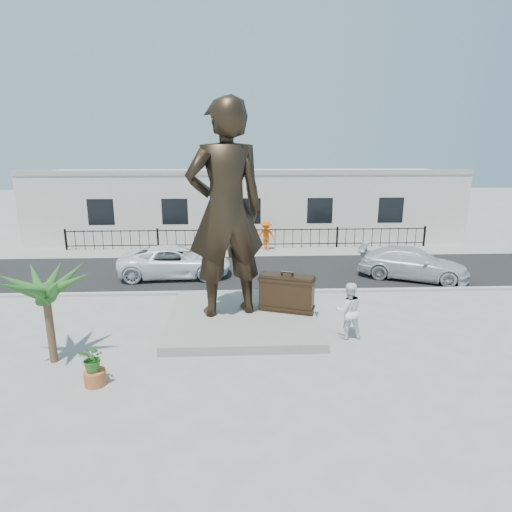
{
  "coord_description": "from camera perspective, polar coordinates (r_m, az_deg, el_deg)",
  "views": [
    {
      "loc": [
        -0.65,
        -12.83,
        6.15
      ],
      "look_at": [
        0.0,
        2.0,
        2.3
      ],
      "focal_mm": 30.0,
      "sensor_mm": 36.0,
      "label": 1
    }
  ],
  "objects": [
    {
      "name": "ground",
      "position": [
        14.24,
        0.36,
        -11.04
      ],
      "size": [
        100.0,
        100.0,
        0.0
      ],
      "primitive_type": "plane",
      "color": "#9E9991",
      "rests_on": "ground"
    },
    {
      "name": "street",
      "position": [
        21.73,
        -0.7,
        -1.89
      ],
      "size": [
        40.0,
        7.0,
        0.01
      ],
      "primitive_type": "cube",
      "color": "black",
      "rests_on": "ground"
    },
    {
      "name": "curb",
      "position": [
        18.38,
        -0.34,
        -4.81
      ],
      "size": [
        40.0,
        0.25,
        0.12
      ],
      "primitive_type": "cube",
      "color": "#A5A399",
      "rests_on": "ground"
    },
    {
      "name": "far_sidewalk",
      "position": [
        25.58,
        -0.98,
        0.65
      ],
      "size": [
        40.0,
        2.5,
        0.02
      ],
      "primitive_type": "cube",
      "color": "#9E9991",
      "rests_on": "ground"
    },
    {
      "name": "plinth",
      "position": [
        15.53,
        -1.78,
        -8.19
      ],
      "size": [
        5.2,
        5.2,
        0.3
      ],
      "primitive_type": "cube",
      "color": "gray",
      "rests_on": "ground"
    },
    {
      "name": "fence",
      "position": [
        26.23,
        -1.04,
        2.32
      ],
      "size": [
        22.0,
        0.1,
        1.2
      ],
      "primitive_type": "cube",
      "color": "black",
      "rests_on": "ground"
    },
    {
      "name": "building",
      "position": [
        30.1,
        -1.27,
        6.99
      ],
      "size": [
        28.0,
        7.0,
        4.4
      ],
      "primitive_type": "cube",
      "color": "silver",
      "rests_on": "ground"
    },
    {
      "name": "statue",
      "position": [
        14.66,
        -4.06,
        6.06
      ],
      "size": [
        3.07,
        2.43,
        7.39
      ],
      "primitive_type": "imported",
      "rotation": [
        0.0,
        0.0,
        3.41
      ],
      "color": "black",
      "rests_on": "plinth"
    },
    {
      "name": "suitcase",
      "position": [
        15.54,
        4.12,
        -4.93
      ],
      "size": [
        2.02,
        1.22,
        1.36
      ],
      "primitive_type": "cube",
      "rotation": [
        0.0,
        0.0,
        -0.34
      ],
      "color": "#342416",
      "rests_on": "plinth"
    },
    {
      "name": "tourist",
      "position": [
        14.32,
        12.22,
        -7.1
      ],
      "size": [
        0.94,
        0.74,
        1.9
      ],
      "primitive_type": "imported",
      "rotation": [
        0.0,
        0.0,
        3.17
      ],
      "color": "white",
      "rests_on": "ground"
    },
    {
      "name": "car_white",
      "position": [
        20.9,
        -10.73,
        -0.72
      ],
      "size": [
        5.39,
        2.68,
        1.47
      ],
      "primitive_type": "imported",
      "rotation": [
        0.0,
        0.0,
        1.62
      ],
      "color": "white",
      "rests_on": "street"
    },
    {
      "name": "car_silver",
      "position": [
        21.56,
        20.15,
        -0.93
      ],
      "size": [
        5.38,
        3.84,
        1.45
      ],
      "primitive_type": "imported",
      "rotation": [
        0.0,
        0.0,
        1.16
      ],
      "color": "silver",
      "rests_on": "street"
    },
    {
      "name": "worker",
      "position": [
        25.58,
        1.34,
        2.74
      ],
      "size": [
        1.25,
        0.84,
        1.81
      ],
      "primitive_type": "imported",
      "rotation": [
        0.0,
        0.0,
        -0.15
      ],
      "color": "#E9590C",
      "rests_on": "far_sidewalk"
    },
    {
      "name": "palm_tree",
      "position": [
        14.23,
        -25.28,
        -12.57
      ],
      "size": [
        1.8,
        1.8,
        3.2
      ],
      "primitive_type": null,
      "color": "#24521D",
      "rests_on": "ground"
    },
    {
      "name": "planter",
      "position": [
        12.48,
        -20.66,
        -14.95
      ],
      "size": [
        0.56,
        0.56,
        0.4
      ],
      "primitive_type": "cylinder",
      "color": "#AD562D",
      "rests_on": "ground"
    },
    {
      "name": "shrub",
      "position": [
        12.22,
        -20.9,
        -12.61
      ],
      "size": [
        0.77,
        0.7,
        0.74
      ],
      "primitive_type": "imported",
      "rotation": [
        0.0,
        0.0,
        -0.21
      ],
      "color": "#306C23",
      "rests_on": "planter"
    }
  ]
}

